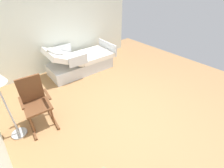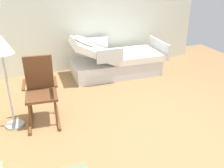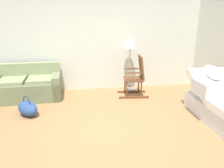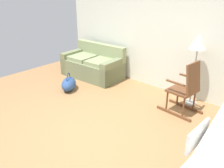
{
  "view_description": "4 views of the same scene",
  "coord_description": "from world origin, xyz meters",
  "views": [
    {
      "loc": [
        -1.89,
        2.08,
        2.57
      ],
      "look_at": [
        0.21,
        0.3,
        0.72
      ],
      "focal_mm": 26.02,
      "sensor_mm": 36.0,
      "label": 1
    },
    {
      "loc": [
        -2.85,
        1.88,
        2.27
      ],
      "look_at": [
        0.22,
        0.72,
        0.77
      ],
      "focal_mm": 41.19,
      "sensor_mm": 36.0,
      "label": 2
    },
    {
      "loc": [
        -0.46,
        -3.31,
        1.91
      ],
      "look_at": [
        0.11,
        0.41,
        0.73
      ],
      "focal_mm": 33.12,
      "sensor_mm": 36.0,
      "label": 3
    },
    {
      "loc": [
        2.59,
        -2.34,
        2.36
      ],
      "look_at": [
        0.16,
        0.4,
        0.79
      ],
      "focal_mm": 38.07,
      "sensor_mm": 36.0,
      "label": 4
    }
  ],
  "objects": [
    {
      "name": "ground_plane",
      "position": [
        0.0,
        0.0,
        0.0
      ],
      "size": [
        7.23,
        7.23,
        0.0
      ],
      "primitive_type": "plane",
      "color": "#9E7247"
    },
    {
      "name": "side_wall",
      "position": [
        2.94,
        0.0,
        1.35
      ],
      "size": [
        0.1,
        4.96,
        2.7
      ],
      "primitive_type": "cube",
      "color": "silver",
      "rests_on": "ground"
    },
    {
      "name": "hospital_bed",
      "position": [
        2.27,
        -0.15,
        0.3
      ],
      "size": [
        1.06,
        2.11,
        1.01
      ],
      "color": "silver",
      "rests_on": "ground"
    },
    {
      "name": "rocking_chair",
      "position": [
        0.92,
        1.65,
        0.5
      ],
      "size": [
        0.8,
        0.54,
        1.05
      ],
      "color": "brown",
      "rests_on": "ground"
    },
    {
      "name": "floor_lamp",
      "position": [
        0.86,
        2.11,
        1.23
      ],
      "size": [
        0.34,
        0.34,
        1.48
      ],
      "color": "#B2B5BA",
      "rests_on": "ground"
    }
  ]
}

